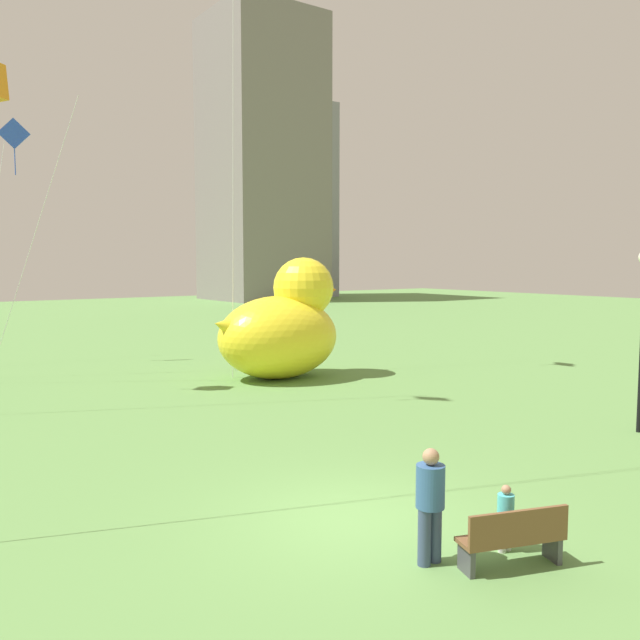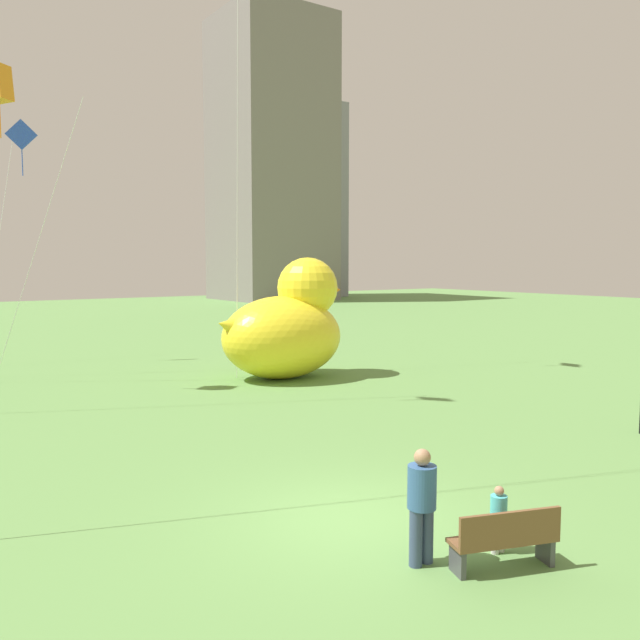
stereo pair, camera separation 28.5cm
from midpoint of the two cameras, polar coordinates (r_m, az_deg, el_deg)
name	(u,v)px [view 2 (the right image)]	position (r m, az deg, el deg)	size (l,w,h in m)	color
ground_plane	(348,519)	(11.49, 3.22, -17.10)	(140.00, 140.00, 0.00)	#60904A
park_bench	(506,538)	(9.99, 16.85, -17.90)	(1.63, 0.93, 0.90)	brown
person_adult	(422,501)	(9.74, 9.80, -15.42)	(0.42, 0.42, 1.70)	#38476B
person_child	(499,516)	(10.48, 16.22, -16.22)	(0.25, 0.25, 1.02)	silver
giant_inflatable_duck	(287,327)	(24.30, -2.62, -0.60)	(5.46, 3.50, 4.52)	yellow
city_skyline	(71,161)	(70.40, -20.92, 12.96)	(86.17, 16.35, 32.22)	gray
kite_blue	(19,144)	(30.72, -24.68, 13.88)	(2.54, 2.15, 10.30)	silver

